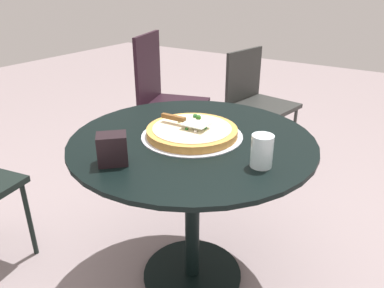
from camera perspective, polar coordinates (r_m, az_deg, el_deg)
The scene contains 8 objects.
ground_plane at distance 1.87m, azimuth 0.04°, elevation -19.58°, with size 10.00×10.00×0.00m, color gray.
patio_table at distance 1.54m, azimuth 0.04°, elevation -4.60°, with size 0.98×0.98×0.72m.
pizza_on_tray at distance 1.48m, azimuth 0.01°, elevation 1.91°, with size 0.41×0.41×0.05m.
pizza_server at distance 1.48m, azimuth -1.27°, elevation 3.67°, with size 0.08×0.21×0.02m.
drinking_cup at distance 1.25m, azimuth 10.79°, elevation -1.07°, with size 0.07×0.07×0.11m, color white.
napkin_dispenser at distance 1.27m, azimuth -12.26°, elevation -0.77°, with size 0.10×0.08×0.11m, color black.
patio_chair_near at distance 2.79m, azimuth 9.89°, elevation 7.18°, with size 0.47×0.47×0.82m.
patio_chair_corner at distance 2.67m, azimuth -4.41°, elevation 7.96°, with size 0.53×0.53×0.95m.
Camera 1 is at (1.12, 0.74, 1.30)m, focal length 34.36 mm.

